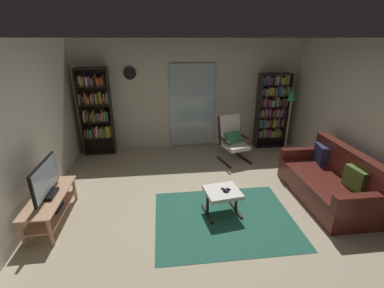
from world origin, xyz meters
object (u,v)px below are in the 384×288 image
(ottoman, at_px, (222,194))
(wall_clock, at_px, (130,73))
(leather_sofa, at_px, (330,182))
(floor_lamp_by_shelf, at_px, (291,104))
(bookshelf_near_sofa, at_px, (272,108))
(tv_stand, at_px, (51,204))
(lounge_armchair, at_px, (233,137))
(cell_phone, at_px, (227,191))
(bookshelf_near_tv, at_px, (96,111))
(tv_remote, at_px, (225,190))
(television, at_px, (45,181))

(ottoman, xyz_separation_m, wall_clock, (-1.56, 2.88, 1.51))
(leather_sofa, xyz_separation_m, floor_lamp_by_shelf, (0.04, 1.82, 0.93))
(bookshelf_near_sofa, bearing_deg, tv_stand, -149.78)
(bookshelf_near_sofa, height_order, lounge_armchair, bookshelf_near_sofa)
(lounge_armchair, distance_m, wall_clock, 2.75)
(lounge_armchair, height_order, cell_phone, lounge_armchair)
(lounge_armchair, bearing_deg, leather_sofa, -54.75)
(bookshelf_near_tv, distance_m, leather_sofa, 5.03)
(floor_lamp_by_shelf, bearing_deg, cell_phone, -133.05)
(leather_sofa, bearing_deg, ottoman, -174.27)
(tv_remote, bearing_deg, wall_clock, 87.20)
(television, height_order, leather_sofa, television)
(cell_phone, relative_size, floor_lamp_by_shelf, 0.09)
(lounge_armchair, height_order, wall_clock, wall_clock)
(tv_stand, bearing_deg, bookshelf_near_tv, 85.44)
(tv_stand, xyz_separation_m, tv_remote, (2.62, -0.11, 0.12))
(bookshelf_near_sofa, height_order, floor_lamp_by_shelf, bookshelf_near_sofa)
(tv_stand, distance_m, bookshelf_near_tv, 2.73)
(cell_phone, height_order, floor_lamp_by_shelf, floor_lamp_by_shelf)
(lounge_armchair, bearing_deg, television, -150.29)
(ottoman, bearing_deg, leather_sofa, 5.73)
(lounge_armchair, relative_size, cell_phone, 7.30)
(ottoman, bearing_deg, bookshelf_near_tv, 131.08)
(tv_stand, height_order, television, television)
(wall_clock, bearing_deg, tv_remote, -61.05)
(tv_stand, height_order, leather_sofa, leather_sofa)
(television, relative_size, bookshelf_near_tv, 0.42)
(leather_sofa, bearing_deg, lounge_armchair, 125.25)
(bookshelf_near_sofa, height_order, tv_remote, bookshelf_near_sofa)
(leather_sofa, bearing_deg, tv_remote, -173.91)
(cell_phone, bearing_deg, leather_sofa, 49.85)
(leather_sofa, distance_m, cell_phone, 1.86)
(tv_remote, height_order, cell_phone, tv_remote)
(tv_remote, bearing_deg, leather_sofa, -25.66)
(leather_sofa, xyz_separation_m, ottoman, (-1.91, -0.19, 0.02))
(tv_stand, bearing_deg, ottoman, -2.25)
(lounge_armchair, xyz_separation_m, wall_clock, (-2.23, 0.92, 1.32))
(tv_stand, distance_m, tv_remote, 2.62)
(cell_phone, bearing_deg, floor_lamp_by_shelf, 90.36)
(lounge_armchair, bearing_deg, ottoman, -108.79)
(television, height_order, floor_lamp_by_shelf, floor_lamp_by_shelf)
(lounge_armchair, bearing_deg, wall_clock, 157.48)
(tv_remote, xyz_separation_m, cell_phone, (0.03, -0.01, -0.00))
(leather_sofa, height_order, wall_clock, wall_clock)
(bookshelf_near_tv, relative_size, tv_remote, 13.89)
(leather_sofa, distance_m, ottoman, 1.92)
(leather_sofa, relative_size, floor_lamp_by_shelf, 1.15)
(bookshelf_near_sofa, xyz_separation_m, cell_phone, (-1.75, -2.68, -0.57))
(cell_phone, bearing_deg, tv_remote, -153.43)
(tv_remote, bearing_deg, bookshelf_near_tv, 99.63)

